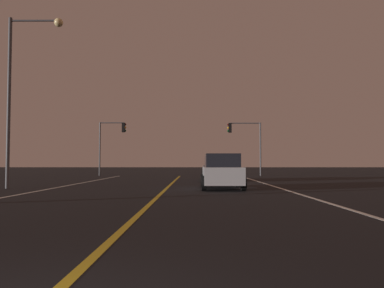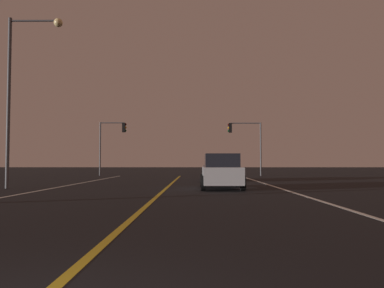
{
  "view_description": "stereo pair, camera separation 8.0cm",
  "coord_description": "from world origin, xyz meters",
  "px_view_note": "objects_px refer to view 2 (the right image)",
  "views": [
    {
      "loc": [
        1.38,
        -2.9,
        1.3
      ],
      "look_at": [
        1.2,
        26.22,
        2.6
      ],
      "focal_mm": 38.07,
      "sensor_mm": 36.0,
      "label": 1
    },
    {
      "loc": [
        1.46,
        -2.9,
        1.3
      ],
      "look_at": [
        1.2,
        26.22,
        2.6
      ],
      "focal_mm": 38.07,
      "sensor_mm": 36.0,
      "label": 2
    }
  ],
  "objects_px": {
    "car_ahead_far": "(217,169)",
    "car_lead_same_lane": "(221,172)",
    "traffic_light_near_left": "(113,136)",
    "street_lamp_left_mid": "(21,80)",
    "traffic_light_near_right": "(244,136)"
  },
  "relations": [
    {
      "from": "car_lead_same_lane",
      "to": "street_lamp_left_mid",
      "type": "distance_m",
      "value": 10.94
    },
    {
      "from": "traffic_light_near_left",
      "to": "street_lamp_left_mid",
      "type": "distance_m",
      "value": 18.69
    },
    {
      "from": "traffic_light_near_left",
      "to": "street_lamp_left_mid",
      "type": "height_order",
      "value": "street_lamp_left_mid"
    },
    {
      "from": "car_ahead_far",
      "to": "car_lead_same_lane",
      "type": "height_order",
      "value": "same"
    },
    {
      "from": "traffic_light_near_right",
      "to": "street_lamp_left_mid",
      "type": "height_order",
      "value": "street_lamp_left_mid"
    },
    {
      "from": "traffic_light_near_right",
      "to": "traffic_light_near_left",
      "type": "xyz_separation_m",
      "value": [
        -12.52,
        -0.0,
        -0.0
      ]
    },
    {
      "from": "street_lamp_left_mid",
      "to": "traffic_light_near_right",
      "type": "bearing_deg",
      "value": 54.41
    },
    {
      "from": "car_ahead_far",
      "to": "car_lead_same_lane",
      "type": "bearing_deg",
      "value": 178.66
    },
    {
      "from": "street_lamp_left_mid",
      "to": "car_ahead_far",
      "type": "bearing_deg",
      "value": 39.31
    },
    {
      "from": "car_ahead_far",
      "to": "traffic_light_near_right",
      "type": "bearing_deg",
      "value": -17.15
    },
    {
      "from": "traffic_light_near_right",
      "to": "street_lamp_left_mid",
      "type": "relative_size",
      "value": 0.59
    },
    {
      "from": "car_ahead_far",
      "to": "traffic_light_near_left",
      "type": "relative_size",
      "value": 0.84
    },
    {
      "from": "car_lead_same_lane",
      "to": "street_lamp_left_mid",
      "type": "xyz_separation_m",
      "value": [
        -9.94,
        0.13,
        4.58
      ]
    },
    {
      "from": "street_lamp_left_mid",
      "to": "car_lead_same_lane",
      "type": "bearing_deg",
      "value": -0.73
    },
    {
      "from": "car_lead_same_lane",
      "to": "traffic_light_near_left",
      "type": "height_order",
      "value": "traffic_light_near_left"
    }
  ]
}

